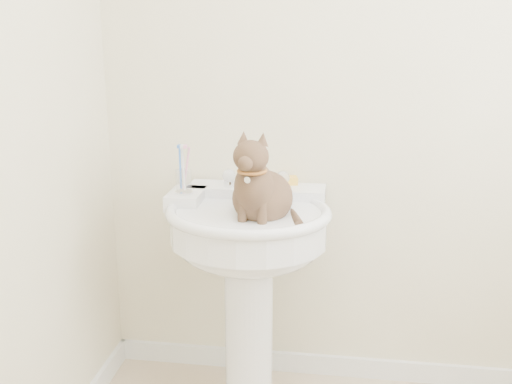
% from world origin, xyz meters
% --- Properties ---
extents(wall_back, '(2.20, 0.00, 2.50)m').
position_xyz_m(wall_back, '(0.00, 1.10, 1.25)').
color(wall_back, beige).
rests_on(wall_back, ground).
extents(baseboard_back, '(2.20, 0.02, 0.09)m').
position_xyz_m(baseboard_back, '(0.00, 1.09, 0.04)').
color(baseboard_back, white).
rests_on(baseboard_back, floor).
extents(pedestal_sink, '(0.64, 0.62, 0.87)m').
position_xyz_m(pedestal_sink, '(-0.46, 0.81, 0.69)').
color(pedestal_sink, white).
rests_on(pedestal_sink, floor).
extents(faucet, '(0.28, 0.12, 0.14)m').
position_xyz_m(faucet, '(-0.46, 0.96, 0.92)').
color(faucet, silver).
rests_on(faucet, pedestal_sink).
extents(soap_bar, '(0.10, 0.08, 0.03)m').
position_xyz_m(soap_bar, '(-0.34, 1.06, 0.89)').
color(soap_bar, gold).
rests_on(soap_bar, pedestal_sink).
extents(toothbrush_cup, '(0.07, 0.07, 0.19)m').
position_xyz_m(toothbrush_cup, '(-0.72, 0.86, 0.92)').
color(toothbrush_cup, silver).
rests_on(toothbrush_cup, pedestal_sink).
extents(cat, '(0.24, 0.30, 0.45)m').
position_xyz_m(cat, '(-0.40, 0.75, 0.93)').
color(cat, brown).
rests_on(cat, pedestal_sink).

